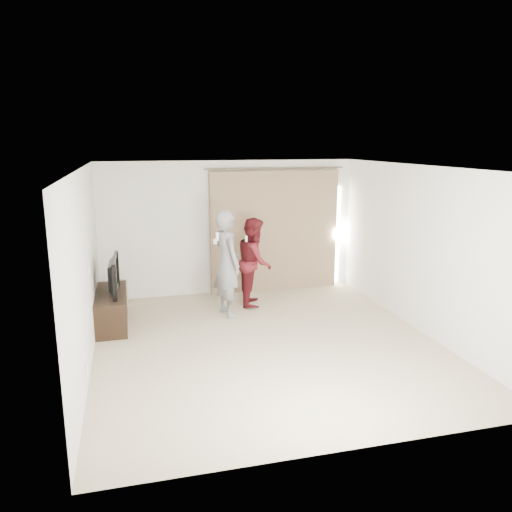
# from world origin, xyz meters

# --- Properties ---
(floor) EXTENTS (5.50, 5.50, 0.00)m
(floor) POSITION_xyz_m (0.00, 0.00, 0.00)
(floor) COLOR tan
(floor) RESTS_ON ground
(wall_back) EXTENTS (5.00, 0.04, 2.60)m
(wall_back) POSITION_xyz_m (0.00, 2.75, 1.30)
(wall_back) COLOR white
(wall_back) RESTS_ON ground
(wall_left) EXTENTS (0.04, 5.50, 2.60)m
(wall_left) POSITION_xyz_m (-2.50, -0.00, 1.30)
(wall_left) COLOR white
(wall_left) RESTS_ON ground
(ceiling) EXTENTS (5.00, 5.50, 0.01)m
(ceiling) POSITION_xyz_m (0.00, 0.00, 2.60)
(ceiling) COLOR white
(ceiling) RESTS_ON wall_back
(curtain) EXTENTS (2.80, 0.11, 2.46)m
(curtain) POSITION_xyz_m (0.91, 2.68, 1.20)
(curtain) COLOR #977A5C
(curtain) RESTS_ON ground
(tv_console) EXTENTS (0.49, 1.42, 0.55)m
(tv_console) POSITION_xyz_m (-2.27, 1.39, 0.27)
(tv_console) COLOR black
(tv_console) RESTS_ON ground
(tv) EXTENTS (0.17, 1.03, 0.59)m
(tv) POSITION_xyz_m (-2.27, 1.39, 0.84)
(tv) COLOR black
(tv) RESTS_ON tv_console
(scratching_post) EXTENTS (0.35, 0.35, 0.47)m
(scratching_post) POSITION_xyz_m (-2.10, 2.38, 0.19)
(scratching_post) COLOR tan
(scratching_post) RESTS_ON ground
(person_man) EXTENTS (0.60, 0.76, 1.84)m
(person_man) POSITION_xyz_m (-0.32, 1.42, 0.92)
(person_man) COLOR slate
(person_man) RESTS_ON ground
(person_woman) EXTENTS (0.80, 0.92, 1.62)m
(person_woman) POSITION_xyz_m (0.28, 1.87, 0.81)
(person_woman) COLOR #5A141A
(person_woman) RESTS_ON ground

